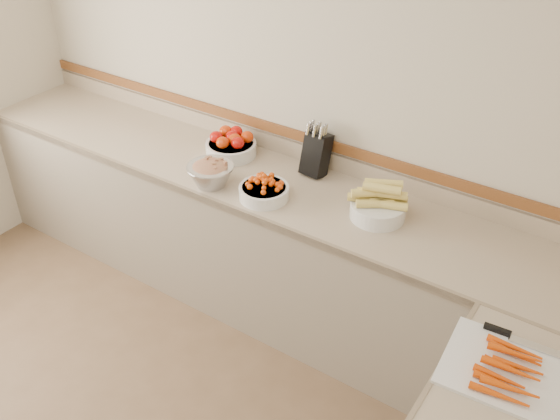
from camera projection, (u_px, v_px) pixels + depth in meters
The scene contains 8 objects.
back_wall at pixel (293, 92), 3.49m from camera, with size 4.00×4.00×0.00m, color beige.
counter_back at pixel (262, 242), 3.74m from camera, with size 4.00×0.65×1.08m.
knife_block at pixel (316, 153), 3.47m from camera, with size 0.14×0.17×0.32m.
tomato_bowl at pixel (231, 145), 3.69m from camera, with size 0.30×0.30×0.15m.
cherry_tomato_bowl at pixel (264, 190), 3.30m from camera, with size 0.27×0.27×0.15m.
corn_bowl at pixel (378, 205), 3.14m from camera, with size 0.31×0.28×0.21m.
rhubarb_bowl at pixel (211, 173), 3.40m from camera, with size 0.26×0.26×0.15m.
cutting_board at pixel (510, 371), 2.31m from camera, with size 0.52×0.42×0.07m.
Camera 1 is at (1.76, -0.75, 2.71)m, focal length 40.00 mm.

